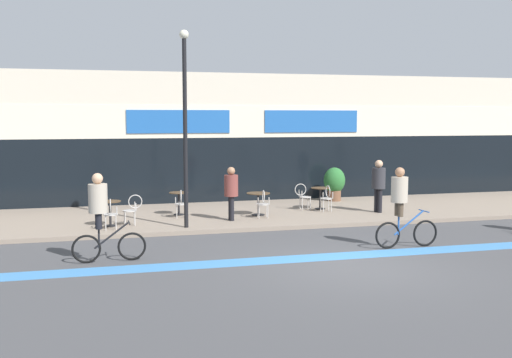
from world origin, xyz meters
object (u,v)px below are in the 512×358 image
Objects in this scene: cafe_chair_1_near at (181,202)px; cyclist_2 at (101,211)px; bistro_table_2 at (258,199)px; pedestrian_near_end at (231,189)px; cyclist_0 at (401,202)px; cafe_chair_0_side at (132,208)px; bistro_table_3 at (320,194)px; cafe_chair_2_near at (263,202)px; lamp_post at (185,116)px; cafe_chair_3_side at (303,195)px; bistro_table_0 at (110,208)px; pedestrian_far_end at (379,181)px; bistro_table_1 at (179,199)px; planter_pot at (334,182)px; cafe_chair_0_near at (110,212)px; cafe_chair_3_near at (327,196)px.

cyclist_2 is (-2.44, -4.82, 0.55)m from cafe_chair_1_near.
pedestrian_near_end is (-1.06, -0.73, 0.45)m from bistro_table_2.
cafe_chair_0_side is at bearing 145.72° from cyclist_0.
bistro_table_3 is 2.76m from cafe_chair_2_near.
cafe_chair_3_side is at bearing 27.89° from lamp_post.
cyclist_0 reaches higher than cafe_chair_3_side.
cafe_chair_3_side is 8.67m from cyclist_2.
cyclist_2 is at bearing -93.82° from bistro_table_0.
cafe_chair_2_near reaches higher than bistro_table_0.
cyclist_0 is 4.94m from pedestrian_far_end.
bistro_table_3 is at bearing 16.66° from bistro_table_2.
lamp_post reaches higher than bistro_table_0.
cyclist_0 is 5.54m from pedestrian_near_end.
bistro_table_1 is 0.58× the size of planter_pot.
cyclist_2 is 9.93m from pedestrian_far_end.
lamp_post is at bearing -19.52° from bistro_table_0.
cafe_chair_1_near reaches higher than bistro_table_1.
planter_pot is at bearing -41.72° from cafe_chair_2_near.
pedestrian_near_end is (1.44, -0.82, 0.46)m from cafe_chair_1_near.
bistro_table_3 is at bearing -53.30° from cafe_chair_2_near.
pedestrian_near_end is at bearing 127.46° from cyclist_0.
planter_pot is at bearing 16.52° from bistro_table_1.
cafe_chair_1_near is at bearing -168.98° from cafe_chair_3_side.
bistro_table_1 is at bearing -22.04° from pedestrian_far_end.
planter_pot is (1.88, 1.80, 0.18)m from cafe_chair_3_side.
cyclist_0 is at bearing -31.28° from bistro_table_0.
cafe_chair_2_near is at bearing -79.18° from cafe_chair_0_near.
cafe_chair_2_near and cafe_chair_3_side have the same top height.
bistro_table_1 is 0.63m from cafe_chair_1_near.
pedestrian_near_end is (-3.46, -0.83, 0.46)m from cafe_chair_3_near.
cyclist_2 reaches higher than pedestrian_near_end.
bistro_table_3 is at bearing 0.15° from bistro_table_1.
cyclist_0 is at bearing 58.32° from pedestrian_far_end.
cyclist_0 is 1.17× the size of pedestrian_far_end.
cyclist_0 is (-0.05, -5.19, 0.53)m from cafe_chair_3_near.
cafe_chair_1_near reaches higher than bistro_table_3.
cafe_chair_3_side is at bearing 22.12° from bistro_table_2.
bistro_table_2 is 0.85× the size of cafe_chair_1_near.
cafe_chair_1_near is 0.52× the size of pedestrian_far_end.
cafe_chair_1_near reaches higher than bistro_table_2.
cafe_chair_3_near is 0.52× the size of pedestrian_far_end.
cyclist_2 is (-7.29, 0.35, 0.02)m from cyclist_0.
cafe_chair_0_near is 1.00× the size of cafe_chair_0_side.
pedestrian_near_end reaches higher than cafe_chair_0_side.
cafe_chair_0_side is 0.44× the size of cyclist_0.
bistro_table_0 is at bearing -167.67° from bistro_table_3.
lamp_post is 2.74× the size of cyclist_0.
cafe_chair_3_near is at bearing -76.91° from cafe_chair_0_near.
cafe_chair_1_near is (2.18, 1.53, 0.00)m from cafe_chair_0_near.
cafe_chair_0_side and cafe_chair_1_near have the same top height.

